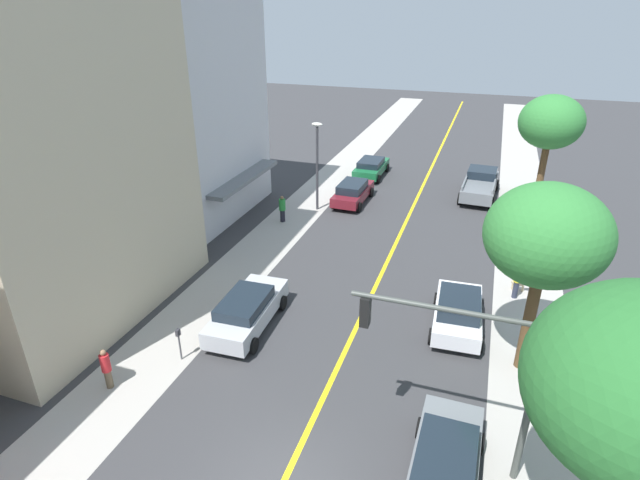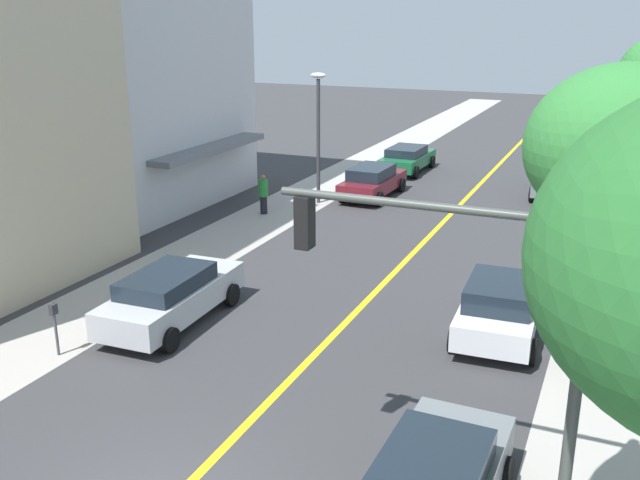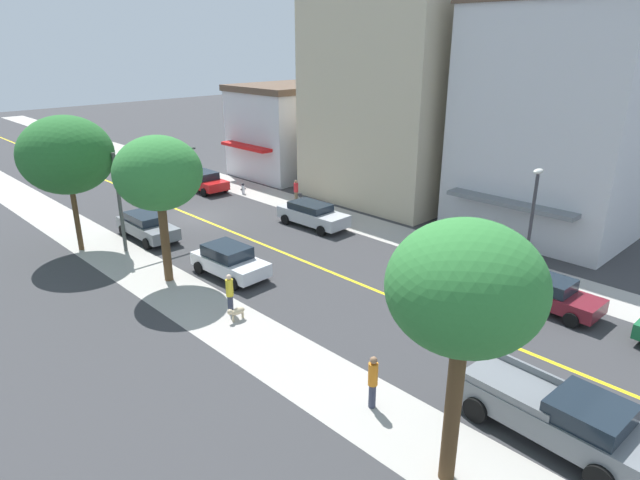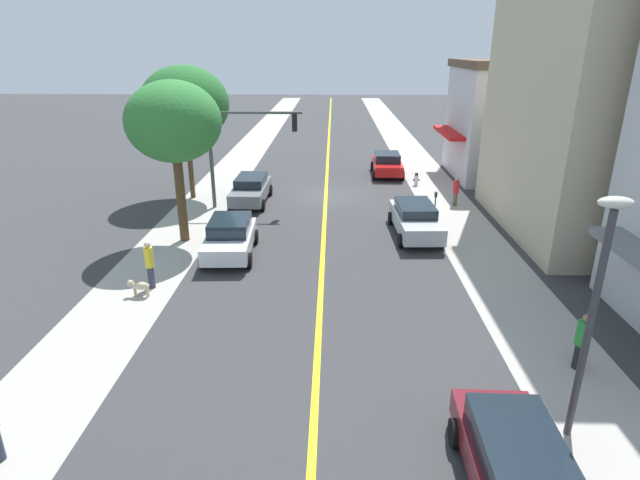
% 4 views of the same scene
% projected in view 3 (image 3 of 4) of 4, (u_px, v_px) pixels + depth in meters
% --- Properties ---
extents(ground_plane, '(140.00, 140.00, 0.00)m').
position_uv_depth(ground_plane, '(197.00, 217.00, 35.99)').
color(ground_plane, '#38383A').
extents(sidewalk_left, '(3.08, 126.00, 0.01)m').
position_uv_depth(sidewalk_left, '(276.00, 198.00, 40.46)').
color(sidewalk_left, '#ADA8A0').
rests_on(sidewalk_left, ground).
extents(sidewalk_right, '(3.08, 126.00, 0.01)m').
position_uv_depth(sidewalk_right, '(95.00, 243.00, 31.52)').
color(sidewalk_right, '#ADA8A0').
rests_on(sidewalk_right, ground).
extents(road_centerline_stripe, '(0.20, 126.00, 0.00)m').
position_uv_depth(road_centerline_stripe, '(197.00, 217.00, 35.99)').
color(road_centerline_stripe, yellow).
rests_on(road_centerline_stripe, ground).
extents(tan_rowhouse, '(12.55, 7.58, 7.58)m').
position_uv_depth(tan_rowhouse, '(302.00, 128.00, 47.54)').
color(tan_rowhouse, silver).
rests_on(tan_rowhouse, ground).
extents(pale_office_building, '(11.42, 11.22, 14.86)m').
position_uv_depth(pale_office_building, '(404.00, 94.00, 38.93)').
color(pale_office_building, beige).
rests_on(pale_office_building, ground).
extents(corner_shop_building, '(9.99, 10.00, 13.44)m').
position_uv_depth(corner_shop_building, '(559.00, 119.00, 31.57)').
color(corner_shop_building, silver).
rests_on(corner_shop_building, ground).
extents(street_tree_left_near, '(4.88, 4.88, 7.44)m').
position_uv_depth(street_tree_left_near, '(66.00, 155.00, 28.65)').
color(street_tree_left_near, brown).
rests_on(street_tree_left_near, ground).
extents(street_tree_right_corner, '(4.05, 4.05, 7.08)m').
position_uv_depth(street_tree_right_corner, '(158.00, 174.00, 24.84)').
color(street_tree_right_corner, brown).
rests_on(street_tree_right_corner, ground).
extents(street_tree_left_far, '(3.80, 3.80, 7.29)m').
position_uv_depth(street_tree_left_far, '(465.00, 289.00, 12.71)').
color(street_tree_left_far, brown).
rests_on(street_tree_left_far, ground).
extents(fire_hydrant, '(0.44, 0.24, 0.84)m').
position_uv_depth(fire_hydrant, '(243.00, 189.00, 41.36)').
color(fire_hydrant, silver).
rests_on(fire_hydrant, ground).
extents(parking_meter, '(0.12, 0.18, 1.34)m').
position_uv_depth(parking_meter, '(300.00, 200.00, 36.79)').
color(parking_meter, '#4C4C51').
rests_on(parking_meter, ground).
extents(traffic_light_mast, '(5.02, 0.32, 5.52)m').
position_uv_depth(traffic_light_mast, '(146.00, 180.00, 30.10)').
color(traffic_light_mast, '#474C47').
rests_on(traffic_light_mast, ground).
extents(street_lamp, '(0.70, 0.36, 5.63)m').
position_uv_depth(street_lamp, '(532.00, 213.00, 25.17)').
color(street_lamp, '#38383D').
rests_on(street_lamp, ground).
extents(red_sedan_left_curb, '(2.16, 4.28, 1.49)m').
position_uv_depth(red_sedan_left_curb, '(204.00, 181.00, 42.10)').
color(red_sedan_left_curb, red).
rests_on(red_sedan_left_curb, ground).
extents(maroon_sedan_left_curb, '(2.05, 4.56, 1.45)m').
position_uv_depth(maroon_sedan_left_curb, '(546.00, 292.00, 23.66)').
color(maroon_sedan_left_curb, maroon).
rests_on(maroon_sedan_left_curb, ground).
extents(silver_sedan_left_curb, '(2.17, 4.86, 1.49)m').
position_uv_depth(silver_sedan_left_curb, '(312.00, 214.00, 34.04)').
color(silver_sedan_left_curb, '#B7BABF').
rests_on(silver_sedan_left_curb, ground).
extents(grey_sedan_right_curb, '(2.04, 4.72, 1.49)m').
position_uv_depth(grey_sedan_right_curb, '(147.00, 226.00, 31.97)').
color(grey_sedan_right_curb, slate).
rests_on(grey_sedan_right_curb, ground).
extents(white_sedan_right_curb, '(2.22, 4.27, 1.56)m').
position_uv_depth(white_sedan_right_curb, '(229.00, 261.00, 26.87)').
color(white_sedan_right_curb, silver).
rests_on(white_sedan_right_curb, ground).
extents(grey_pickup_truck, '(2.54, 5.58, 1.73)m').
position_uv_depth(grey_pickup_truck, '(558.00, 414.00, 15.75)').
color(grey_pickup_truck, slate).
rests_on(grey_pickup_truck, ground).
extents(pedestrian_yellow_shirt, '(0.32, 0.32, 1.82)m').
position_uv_depth(pedestrian_yellow_shirt, '(230.00, 293.00, 23.10)').
color(pedestrian_yellow_shirt, '#33384C').
rests_on(pedestrian_yellow_shirt, ground).
extents(pedestrian_green_shirt, '(0.39, 0.39, 1.66)m').
position_uv_depth(pedestrian_green_shirt, '(491.00, 245.00, 28.72)').
color(pedestrian_green_shirt, black).
rests_on(pedestrian_green_shirt, ground).
extents(pedestrian_red_shirt, '(0.33, 0.33, 1.59)m').
position_uv_depth(pedestrian_red_shirt, '(296.00, 190.00, 39.23)').
color(pedestrian_red_shirt, brown).
rests_on(pedestrian_red_shirt, ground).
extents(pedestrian_orange_shirt, '(0.31, 0.31, 1.86)m').
position_uv_depth(pedestrian_orange_shirt, '(373.00, 380.00, 17.11)').
color(pedestrian_orange_shirt, '#33384C').
rests_on(pedestrian_orange_shirt, ground).
extents(small_dog, '(0.82, 0.34, 0.61)m').
position_uv_depth(small_dog, '(236.00, 312.00, 22.69)').
color(small_dog, '#C6B28C').
rests_on(small_dog, ground).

